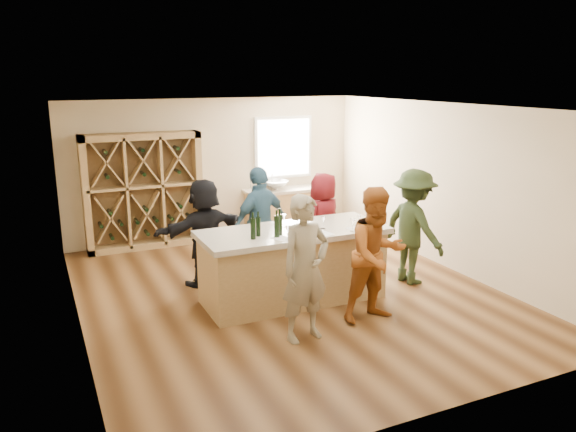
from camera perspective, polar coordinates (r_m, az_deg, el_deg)
name	(u,v)px	position (r m, az deg, el deg)	size (l,w,h in m)	color
floor	(288,295)	(8.72, -0.05, -8.03)	(6.00, 7.00, 0.10)	brown
ceiling	(288,103)	(8.08, -0.05, 11.37)	(6.00, 7.00, 0.10)	white
wall_back	(215,168)	(11.54, -7.47, 4.85)	(6.00, 0.10, 2.80)	beige
wall_front	(449,281)	(5.40, 16.04, -6.39)	(6.00, 0.10, 2.80)	beige
wall_left	(67,226)	(7.57, -21.52, -0.95)	(0.10, 7.00, 2.80)	beige
wall_right	(450,187)	(9.92, 16.18, 2.89)	(0.10, 7.00, 2.80)	beige
window_frame	(283,147)	(11.95, -0.48, 6.98)	(1.30, 0.06, 1.30)	white
window_pane	(284,148)	(11.92, -0.41, 6.96)	(1.18, 0.01, 1.18)	white
wine_rack	(144,191)	(10.98, -14.46, 2.45)	(2.20, 0.45, 2.20)	#A07E4C
back_counter_base	(284,211)	(11.90, -0.37, 0.49)	(1.60, 0.58, 0.86)	#A07E4C
back_counter_top	(284,190)	(11.80, -0.38, 2.66)	(1.70, 0.62, 0.06)	#B5A994
sink	(276,185)	(11.70, -1.27, 3.17)	(0.54, 0.54, 0.19)	silver
faucet	(272,181)	(11.85, -1.62, 3.59)	(0.02, 0.02, 0.30)	silver
tasting_counter_base	(293,267)	(8.26, 0.51, -5.25)	(2.60, 1.00, 1.00)	#A07E4C
tasting_counter_top	(293,232)	(8.09, 0.52, -1.64)	(2.72, 1.12, 0.08)	#B5A994
wine_bottle_b	(253,229)	(7.59, -3.57, -1.29)	(0.07, 0.07, 0.29)	black
wine_bottle_c	(258,227)	(7.73, -3.04, -1.09)	(0.07, 0.07, 0.27)	black
wine_bottle_d	(277,226)	(7.66, -1.15, -1.07)	(0.07, 0.07, 0.30)	black
wine_bottle_e	(280,225)	(7.76, -0.85, -0.89)	(0.07, 0.07, 0.30)	black
wine_glass_a	(288,233)	(7.55, -0.03, -1.70)	(0.08, 0.08, 0.20)	white
wine_glass_b	(316,230)	(7.78, 2.84, -1.38)	(0.06, 0.06, 0.16)	white
wine_glass_c	(352,225)	(8.00, 6.56, -0.89)	(0.07, 0.07, 0.20)	white
wine_glass_d	(323,223)	(8.11, 3.60, -0.71)	(0.07, 0.07, 0.17)	white
wine_glass_e	(359,222)	(8.24, 7.26, -0.60)	(0.06, 0.06, 0.16)	white
tasting_menu_a	(282,238)	(7.63, -0.57, -2.30)	(0.21, 0.28, 0.00)	white
tasting_menu_b	(323,233)	(7.89, 3.54, -1.77)	(0.22, 0.30, 0.00)	white
tasting_menu_c	(356,229)	(8.14, 6.97, -1.35)	(0.21, 0.29, 0.00)	white
person_near_left	(305,269)	(6.93, 1.77, -5.36)	(0.68, 0.50, 1.86)	gray
person_near_right	(377,255)	(7.56, 9.01, -3.92)	(0.89, 0.49, 1.84)	#994C19
person_server	(413,227)	(9.06, 12.61, -1.07)	(1.18, 0.55, 1.83)	#263319
person_far_mid	(260,223)	(9.05, -2.81, -0.74)	(1.08, 0.55, 1.84)	#335972
person_far_right	(323,221)	(9.52, 3.61, -0.56)	(0.81, 0.53, 1.66)	#590F14
person_far_left	(205,232)	(8.89, -8.47, -1.61)	(1.58, 0.57, 1.70)	black
wine_glass_f	(284,221)	(8.21, -0.39, -0.46)	(0.07, 0.07, 0.18)	white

